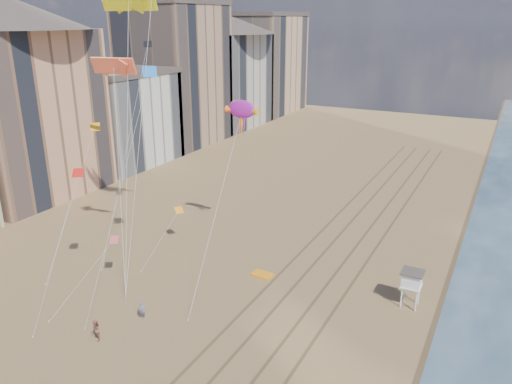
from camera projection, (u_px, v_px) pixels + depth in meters
wet_sand at (496, 268)px, 53.73m from camera, size 260.00×260.00×0.00m
tracks at (320, 274)px, 52.53m from camera, size 7.68×120.00×0.01m
buildings at (157, 82)px, 98.90m from camera, size 34.72×131.35×29.00m
lifeguard_stand at (412, 280)px, 45.80m from camera, size 1.99×1.99×3.58m
grounded_kite at (262, 275)px, 52.12m from camera, size 2.25×1.54×0.24m
show_kite at (242, 110)px, 54.26m from camera, size 3.88×8.63×22.63m
kite_flyer_a at (142, 310)px, 44.46m from camera, size 0.72×0.62×1.67m
kite_flyer_b at (96, 331)px, 41.40m from camera, size 1.16×1.10×1.89m
small_kites at (128, 137)px, 50.00m from camera, size 14.29×14.26×19.18m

